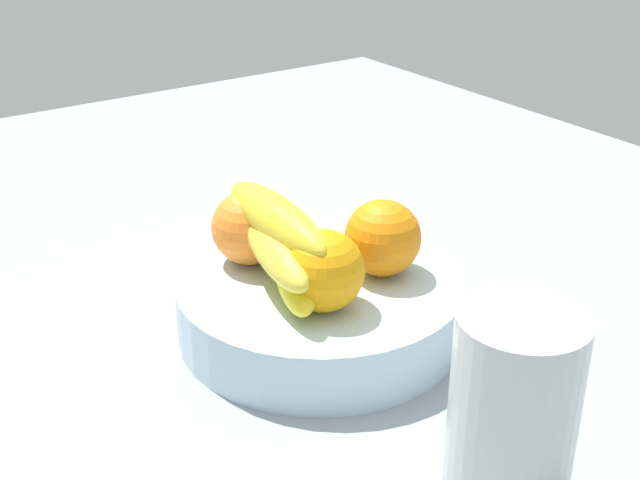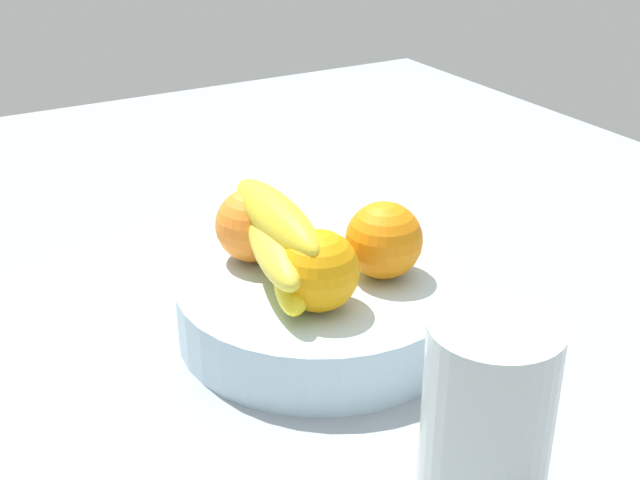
% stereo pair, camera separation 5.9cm
% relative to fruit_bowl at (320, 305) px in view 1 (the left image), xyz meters
% --- Properties ---
extents(ground_plane, '(1.80, 1.40, 0.03)m').
position_rel_fruit_bowl_xyz_m(ground_plane, '(-0.04, -0.01, -0.04)').
color(ground_plane, gray).
extents(fruit_bowl, '(0.27, 0.27, 0.06)m').
position_rel_fruit_bowl_xyz_m(fruit_bowl, '(0.00, 0.00, 0.00)').
color(fruit_bowl, silver).
rests_on(fruit_bowl, ground_plane).
extents(orange_front_left, '(0.07, 0.07, 0.07)m').
position_rel_fruit_bowl_xyz_m(orange_front_left, '(-0.02, -0.06, 0.07)').
color(orange_front_left, orange).
rests_on(orange_front_left, fruit_bowl).
extents(orange_front_right, '(0.07, 0.07, 0.07)m').
position_rel_fruit_bowl_xyz_m(orange_front_right, '(0.07, 0.04, 0.07)').
color(orange_front_right, orange).
rests_on(orange_front_right, fruit_bowl).
extents(orange_center, '(0.07, 0.07, 0.07)m').
position_rel_fruit_bowl_xyz_m(orange_center, '(-0.05, 0.03, 0.07)').
color(orange_center, orange).
rests_on(orange_center, fruit_bowl).
extents(banana_bunch, '(0.19, 0.12, 0.08)m').
position_rel_fruit_bowl_xyz_m(banana_bunch, '(0.01, 0.03, 0.07)').
color(banana_bunch, yellow).
rests_on(banana_bunch, fruit_bowl).
extents(thermos_tumbler, '(0.09, 0.09, 0.15)m').
position_rel_fruit_bowl_xyz_m(thermos_tumbler, '(-0.26, 0.02, 0.05)').
color(thermos_tumbler, '#B7C0BE').
rests_on(thermos_tumbler, ground_plane).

